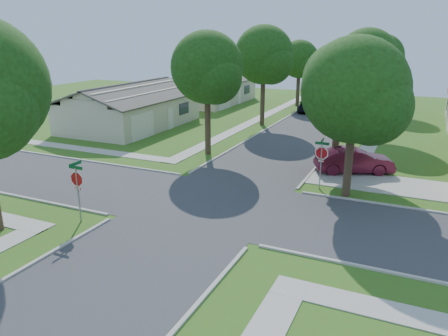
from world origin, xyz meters
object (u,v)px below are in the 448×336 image
Objects in this scene: tree_w_far at (300,61)px; stop_sign_ne at (321,155)px; house_nw_near at (131,111)px; car_curb_east at (349,101)px; stop_sign_sw at (77,182)px; tree_w_mid at (264,58)px; tree_e_far at (381,59)px; tree_ne_corner at (356,95)px; tree_e_near at (341,84)px; car_driveway at (354,161)px; tree_w_near at (208,71)px; tree_e_mid at (367,63)px; house_nw_far at (209,91)px; car_curb_west at (308,105)px.

stop_sign_ne is at bearing -72.30° from tree_w_far.
car_curb_east is at bearing 51.35° from house_nw_near.
tree_w_far is at bearing 89.93° from stop_sign_sw.
tree_w_mid is at bearing 27.90° from house_nw_near.
tree_w_far is 0.59× the size of house_nw_near.
house_nw_near is at bearing -137.50° from tree_e_far.
tree_ne_corner reaches higher than car_curb_east.
tree_e_near is at bearing -51.95° from tree_w_mid.
car_driveway reaches higher than car_curb_east.
tree_e_near reaches higher than car_driveway.
house_nw_near is 27.54m from car_curb_east.
tree_w_far is (-0.01, 25.00, -0.61)m from tree_w_near.
tree_ne_corner is at bearing -84.55° from tree_e_mid.
tree_w_near is (-9.40, 0.00, 0.47)m from tree_e_near.
tree_e_near is at bearing -78.40° from car_curb_east.
tree_w_near is at bearing 65.12° from car_driveway.
tree_ne_corner is at bearing -25.77° from house_nw_near.
car_driveway is (10.64, -0.31, -5.30)m from tree_w_near.
house_nw_near is 17.00m from house_nw_far.
stop_sign_sw is at bearing -124.59° from tree_e_near.
tree_w_near reaches higher than tree_w_far.
stop_sign_sw is 0.60× the size of car_curb_west.
house_nw_far is (-11.35, 22.99, -4.60)m from tree_w_near.
tree_ne_corner is at bearing -16.55° from stop_sign_ne.
car_curb_east is at bearing 102.94° from tree_e_mid.
car_driveway is (1.24, -12.31, -5.44)m from tree_e_mid.
tree_e_near is at bearing 101.20° from car_curb_west.
tree_w_near is 12.01m from tree_w_mid.
tree_w_near is (-9.34, 4.31, 4.08)m from stop_sign_ne.
stop_sign_ne is 4.38m from car_driveway.
tree_ne_corner is (1.61, -4.80, -0.05)m from tree_e_near.
tree_w_mid reaches higher than tree_e_far.
tree_w_mid is (-9.34, 16.31, 4.46)m from stop_sign_ne.
tree_e_far reaches higher than car_curb_west.
tree_e_mid is 0.68× the size of house_nw_near.
tree_e_far is 28.49m from house_nw_near.
car_curb_west is at bearing 105.57° from stop_sign_ne.
tree_e_near is at bearing -69.39° from tree_w_far.
tree_e_far is 0.97× the size of tree_w_near.
house_nw_near is (-20.74, 5.99, -4.13)m from tree_e_near.
car_driveway is at bearing -46.65° from house_nw_far.
tree_w_mid is (-9.39, 12.00, 0.85)m from tree_e_near.
stop_sign_ne is 30.96m from tree_w_far.
house_nw_far reaches higher than car_curb_west.
car_driveway is at bearing -84.24° from tree_e_mid.
stop_sign_ne is 16.84m from tree_e_mid.
stop_sign_sw is at bearing -60.17° from house_nw_near.
tree_w_far is at bearing 10.05° from house_nw_far.
tree_w_near is 1.12× the size of tree_w_far.
house_nw_far is 13.61m from car_curb_west.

